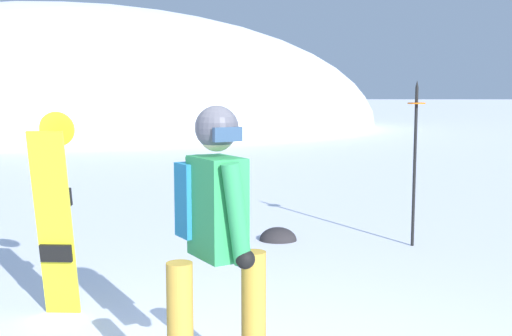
{
  "coord_description": "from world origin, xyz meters",
  "views": [
    {
      "loc": [
        0.28,
        -3.27,
        1.79
      ],
      "look_at": [
        -0.05,
        3.27,
        1.0
      ],
      "focal_mm": 44.47,
      "sensor_mm": 36.0,
      "label": 1
    }
  ],
  "objects_px": {
    "spare_snowboard": "(55,215)",
    "rock_mid": "(278,240)",
    "snowboarder_main": "(215,243)",
    "piste_marker_near": "(415,152)"
  },
  "relations": [
    {
      "from": "spare_snowboard",
      "to": "piste_marker_near",
      "type": "distance_m",
      "value": 4.16
    },
    {
      "from": "snowboarder_main",
      "to": "spare_snowboard",
      "type": "bearing_deg",
      "value": 138.76
    },
    {
      "from": "snowboarder_main",
      "to": "rock_mid",
      "type": "height_order",
      "value": "snowboarder_main"
    },
    {
      "from": "rock_mid",
      "to": "snowboarder_main",
      "type": "bearing_deg",
      "value": -94.44
    },
    {
      "from": "spare_snowboard",
      "to": "rock_mid",
      "type": "relative_size",
      "value": 3.62
    },
    {
      "from": "snowboarder_main",
      "to": "piste_marker_near",
      "type": "bearing_deg",
      "value": 63.44
    },
    {
      "from": "piste_marker_near",
      "to": "rock_mid",
      "type": "relative_size",
      "value": 4.24
    },
    {
      "from": "snowboarder_main",
      "to": "rock_mid",
      "type": "xyz_separation_m",
      "value": [
        0.31,
        3.95,
        -0.92
      ]
    },
    {
      "from": "piste_marker_near",
      "to": "spare_snowboard",
      "type": "bearing_deg",
      "value": -142.36
    },
    {
      "from": "spare_snowboard",
      "to": "rock_mid",
      "type": "height_order",
      "value": "spare_snowboard"
    }
  ]
}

